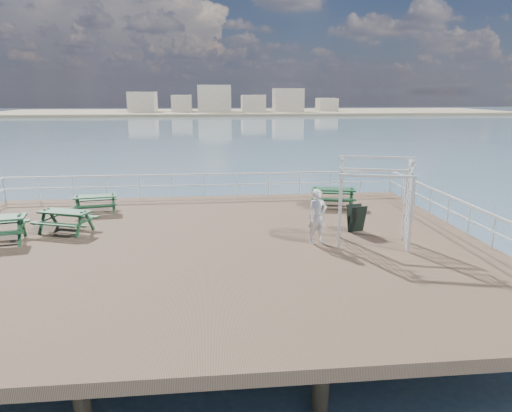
% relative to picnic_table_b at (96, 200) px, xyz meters
% --- Properties ---
extents(ground, '(18.00, 14.00, 0.30)m').
position_rel_picnic_table_b_xyz_m(ground, '(4.36, -4.39, -0.66)').
color(ground, brown).
rests_on(ground, ground).
extents(sea_backdrop, '(300.00, 300.00, 9.20)m').
position_rel_picnic_table_b_xyz_m(sea_backdrop, '(16.90, 129.68, -1.01)').
color(sea_backdrop, '#446373').
rests_on(sea_backdrop, ground).
extents(railing, '(17.77, 13.76, 1.10)m').
position_rel_picnic_table_b_xyz_m(railing, '(4.29, -1.82, 0.37)').
color(railing, silver).
rests_on(railing, ground).
extents(picnic_table_b, '(1.82, 1.56, 0.79)m').
position_rel_picnic_table_b_xyz_m(picnic_table_b, '(0.00, 0.00, 0.00)').
color(picnic_table_b, '#143822').
rests_on(picnic_table_b, ground).
extents(picnic_table_c, '(2.09, 1.83, 0.88)m').
position_rel_picnic_table_b_xyz_m(picnic_table_c, '(9.73, 0.02, 0.06)').
color(picnic_table_c, '#143822').
rests_on(picnic_table_c, ground).
extents(picnic_table_d, '(2.11, 1.91, 0.85)m').
position_rel_picnic_table_b_xyz_m(picnic_table_d, '(-0.42, -2.55, 0.03)').
color(picnic_table_d, '#143822').
rests_on(picnic_table_d, ground).
extents(trellis_arbor, '(2.50, 1.77, 2.82)m').
position_rel_picnic_table_b_xyz_m(trellis_arbor, '(9.68, -4.89, 0.74)').
color(trellis_arbor, silver).
rests_on(trellis_arbor, ground).
extents(sandwich_board, '(0.67, 0.56, 0.96)m').
position_rel_picnic_table_b_xyz_m(sandwich_board, '(9.59, -3.54, -0.04)').
color(sandwich_board, black).
rests_on(sandwich_board, ground).
extents(person, '(0.73, 0.57, 1.76)m').
position_rel_picnic_table_b_xyz_m(person, '(7.95, -4.61, 0.37)').
color(person, white).
rests_on(person, ground).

